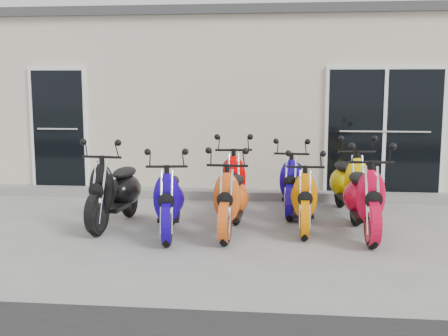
{
  "coord_description": "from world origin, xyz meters",
  "views": [
    {
      "loc": [
        0.88,
        -7.68,
        1.96
      ],
      "look_at": [
        0.0,
        0.6,
        0.75
      ],
      "focal_mm": 45.0,
      "sensor_mm": 36.0,
      "label": 1
    }
  ],
  "objects": [
    {
      "name": "scooter_front_orange_b",
      "position": [
        1.17,
        -0.08,
        0.58
      ],
      "size": [
        0.58,
        1.57,
        1.15
      ],
      "primitive_type": null,
      "rotation": [
        0.0,
        0.0,
        -0.01
      ],
      "color": "#D57000",
      "rests_on": "ground"
    },
    {
      "name": "roof_cap",
      "position": [
        0.0,
        5.2,
        3.28
      ],
      "size": [
        14.2,
        6.2,
        0.16
      ],
      "primitive_type": "cube",
      "color": "#3F3F42",
      "rests_on": "building"
    },
    {
      "name": "door_right",
      "position": [
        2.6,
        2.17,
        1.26
      ],
      "size": [
        2.02,
        0.08,
        2.22
      ],
      "primitive_type": "cube",
      "color": "black",
      "rests_on": "front_step"
    },
    {
      "name": "scooter_front_blue",
      "position": [
        -0.61,
        -0.53,
        0.61
      ],
      "size": [
        0.83,
        1.71,
        1.21
      ],
      "primitive_type": null,
      "rotation": [
        0.0,
        0.0,
        0.15
      ],
      "color": "#120087",
      "rests_on": "ground"
    },
    {
      "name": "front_step",
      "position": [
        0.0,
        2.02,
        0.07
      ],
      "size": [
        14.0,
        0.4,
        0.15
      ],
      "primitive_type": "cube",
      "color": "gray",
      "rests_on": "ground"
    },
    {
      "name": "door_left",
      "position": [
        -3.2,
        2.17,
        1.26
      ],
      "size": [
        1.07,
        0.08,
        2.22
      ],
      "primitive_type": "cube",
      "color": "black",
      "rests_on": "front_step"
    },
    {
      "name": "scooter_back_blue",
      "position": [
        1.03,
        0.98,
        0.6
      ],
      "size": [
        0.72,
        1.68,
        1.21
      ],
      "primitive_type": null,
      "rotation": [
        0.0,
        0.0,
        -0.08
      ],
      "color": "#15048D",
      "rests_on": "ground"
    },
    {
      "name": "ground",
      "position": [
        0.0,
        0.0,
        0.0
      ],
      "size": [
        80.0,
        80.0,
        0.0
      ],
      "primitive_type": "plane",
      "color": "gray",
      "rests_on": "ground"
    },
    {
      "name": "scooter_front_black",
      "position": [
        -1.48,
        -0.11,
        0.64
      ],
      "size": [
        0.81,
        1.79,
        1.28
      ],
      "primitive_type": null,
      "rotation": [
        0.0,
        0.0,
        -0.11
      ],
      "color": "black",
      "rests_on": "ground"
    },
    {
      "name": "building",
      "position": [
        0.0,
        5.2,
        1.6
      ],
      "size": [
        14.0,
        6.0,
        3.2
      ],
      "primitive_type": "cube",
      "color": "beige",
      "rests_on": "ground"
    },
    {
      "name": "scooter_back_yellow",
      "position": [
        1.9,
        0.94,
        0.63
      ],
      "size": [
        0.86,
        1.79,
        1.27
      ],
      "primitive_type": null,
      "rotation": [
        0.0,
        0.0,
        0.14
      ],
      "color": "#E2BD00",
      "rests_on": "ground"
    },
    {
      "name": "scooter_front_orange_a",
      "position": [
        0.2,
        -0.4,
        0.61
      ],
      "size": [
        0.67,
        1.67,
        1.22
      ],
      "primitive_type": null,
      "rotation": [
        0.0,
        0.0,
        -0.04
      ],
      "color": "#D25115",
      "rests_on": "ground"
    },
    {
      "name": "scooter_back_red",
      "position": [
        0.1,
        0.94,
        0.64
      ],
      "size": [
        0.85,
        1.79,
        1.28
      ],
      "primitive_type": null,
      "rotation": [
        0.0,
        0.0,
        0.13
      ],
      "color": "#DF0100",
      "rests_on": "ground"
    },
    {
      "name": "scooter_front_red",
      "position": [
        1.95,
        -0.3,
        0.64
      ],
      "size": [
        0.72,
        1.77,
        1.29
      ],
      "primitive_type": null,
      "rotation": [
        0.0,
        0.0,
        0.05
      ],
      "color": "red",
      "rests_on": "ground"
    }
  ]
}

